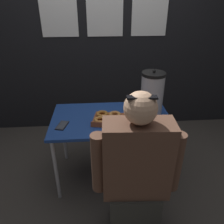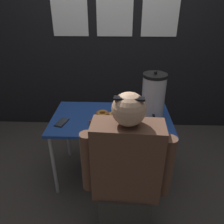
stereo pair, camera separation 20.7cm
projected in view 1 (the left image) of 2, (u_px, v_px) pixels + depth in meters
ground_plane at (111, 173)px, 2.43m from camera, size 12.00×12.00×0.00m
back_wall at (105, 29)px, 2.78m from camera, size 6.00×0.11×2.74m
folding_table at (111, 122)px, 2.13m from camera, size 1.14×0.68×0.71m
donut_box at (113, 119)px, 2.03m from camera, size 0.44×0.34×0.05m
coffee_urn at (152, 94)px, 2.07m from camera, size 0.22×0.25×0.46m
cell_phone at (62, 125)px, 1.96m from camera, size 0.11×0.17×0.01m
person_seated at (136, 175)px, 1.60m from camera, size 0.64×0.28×1.24m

